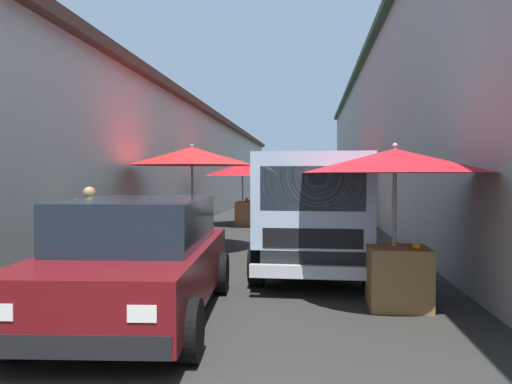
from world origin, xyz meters
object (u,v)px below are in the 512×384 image
Objects in this scene: fruit_stall_near_left at (319,177)px; hatchback_car at (139,258)px; fruit_stall_mid_lane at (344,174)px; fruit_stall_far_right at (192,165)px; fruit_stall_near_right at (395,182)px; vendor_in_shade at (90,226)px; parked_scooter at (168,226)px; fruit_stall_far_left at (243,176)px; delivery_truck at (313,217)px; vendor_by_crates at (292,204)px.

hatchback_car is at bearing 170.95° from fruit_stall_near_left.
fruit_stall_mid_lane is 7.88m from fruit_stall_far_right.
hatchback_car is (-0.92, 3.19, -0.91)m from fruit_stall_near_right.
parked_scooter is at bearing -0.64° from vendor_in_shade.
fruit_stall_far_left is 0.90× the size of fruit_stall_far_right.
fruit_stall_near_left is 0.49× the size of delivery_truck.
delivery_truck is (2.58, -2.12, 0.30)m from hatchback_car.
fruit_stall_near_left is (14.50, 0.73, 0.02)m from fruit_stall_near_right.
fruit_stall_far_left is 5.68m from fruit_stall_far_right.
delivery_truck is (-9.52, 1.17, -0.76)m from fruit_stall_mid_lane.
fruit_stall_far_right is 1.75× the size of parked_scooter.
delivery_truck is at bearing 178.51° from fruit_stall_near_left.
fruit_stall_near_left reaches higher than delivery_truck.
vendor_by_crates reaches higher than vendor_in_shade.
fruit_stall_far_left is 0.53× the size of delivery_truck.
parked_scooter is at bearing 13.59° from hatchback_car.
fruit_stall_mid_lane is 7.56m from parked_scooter.
fruit_stall_far_left is at bearing -3.92° from fruit_stall_far_right.
vendor_by_crates is at bearing -27.09° from vendor_in_shade.
fruit_stall_far_left is 1.05× the size of fruit_stall_near_right.
fruit_stall_near_left is 7.21m from vendor_by_crates.
fruit_stall_mid_lane is 0.97× the size of fruit_stall_near_right.
vendor_by_crates is 1.03× the size of vendor_in_shade.
vendor_by_crates is at bearing 155.45° from fruit_stall_mid_lane.
vendor_in_shade is at bearing 179.36° from parked_scooter.
parked_scooter is (-5.63, 4.86, -1.35)m from fruit_stall_mid_lane.
fruit_stall_mid_lane is 1.55× the size of vendor_in_shade.
fruit_stall_near_right reaches higher than delivery_truck.
delivery_truck is at bearing -82.82° from vendor_in_shade.
delivery_truck is at bearing -134.37° from fruit_stall_far_right.
fruit_stall_near_right is at bearing -138.75° from fruit_stall_far_right.
vendor_in_shade reaches higher than hatchback_car.
vendor_by_crates is (3.05, -2.19, -1.08)m from fruit_stall_far_right.
vendor_in_shade is at bearing 152.91° from vendor_by_crates.
hatchback_car is (-5.27, -0.62, -1.25)m from fruit_stall_far_right.
fruit_stall_mid_lane is at bearing -165.92° from fruit_stall_near_left.
vendor_in_shade is at bearing 163.00° from fruit_stall_near_left.
fruit_stall_mid_lane reaches higher than parked_scooter.
fruit_stall_far_right is 0.58× the size of delivery_truck.
fruit_stall_near_right is at bearing -177.12° from fruit_stall_near_left.
fruit_stall_near_left reaches higher than vendor_by_crates.
parked_scooter is (-4.45, 1.33, -1.27)m from fruit_stall_far_left.
vendor_in_shade is at bearing 76.11° from fruit_stall_near_right.
fruit_stall_near_right reaches higher than parked_scooter.
delivery_truck reaches higher than hatchback_car.
fruit_stall_near_left is 0.61× the size of hatchback_car.
fruit_stall_near_left reaches higher than fruit_stall_near_right.
fruit_stall_near_right is 1.56× the size of vendor_by_crates.
fruit_stall_near_left is 15.65m from hatchback_car.
hatchback_car is (-10.93, -0.24, -0.99)m from fruit_stall_far_left.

